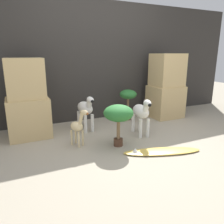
{
  "coord_description": "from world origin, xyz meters",
  "views": [
    {
      "loc": [
        -1.5,
        -2.38,
        1.27
      ],
      "look_at": [
        -0.06,
        0.73,
        0.34
      ],
      "focal_mm": 35.0,
      "sensor_mm": 36.0,
      "label": 1
    }
  ],
  "objects_px": {
    "giraffe_figurine": "(78,125)",
    "potted_palm_front": "(128,96)",
    "zebra_left": "(86,109)",
    "potted_palm_back": "(118,115)",
    "zebra_right": "(141,112)",
    "surfboard": "(161,151)"
  },
  "relations": [
    {
      "from": "potted_palm_back",
      "to": "surfboard",
      "type": "distance_m",
      "value": 0.75
    },
    {
      "from": "zebra_left",
      "to": "surfboard",
      "type": "xyz_separation_m",
      "value": [
        0.62,
        -1.25,
        -0.35
      ]
    },
    {
      "from": "potted_palm_front",
      "to": "surfboard",
      "type": "xyz_separation_m",
      "value": [
        -0.31,
        -1.48,
        -0.45
      ]
    },
    {
      "from": "zebra_right",
      "to": "giraffe_figurine",
      "type": "xyz_separation_m",
      "value": [
        -1.02,
        -0.0,
        -0.07
      ]
    },
    {
      "from": "giraffe_figurine",
      "to": "potted_palm_back",
      "type": "height_order",
      "value": "potted_palm_back"
    },
    {
      "from": "zebra_left",
      "to": "surfboard",
      "type": "bearing_deg",
      "value": -63.71
    },
    {
      "from": "giraffe_figurine",
      "to": "potted_palm_back",
      "type": "bearing_deg",
      "value": -24.18
    },
    {
      "from": "surfboard",
      "to": "potted_palm_back",
      "type": "bearing_deg",
      "value": 133.18
    },
    {
      "from": "giraffe_figurine",
      "to": "surfboard",
      "type": "height_order",
      "value": "giraffe_figurine"
    },
    {
      "from": "zebra_right",
      "to": "potted_palm_front",
      "type": "relative_size",
      "value": 1.03
    },
    {
      "from": "potted_palm_back",
      "to": "zebra_right",
      "type": "bearing_deg",
      "value": 24.1
    },
    {
      "from": "zebra_right",
      "to": "surfboard",
      "type": "xyz_separation_m",
      "value": [
        -0.1,
        -0.67,
        -0.35
      ]
    },
    {
      "from": "zebra_left",
      "to": "potted_palm_back",
      "type": "xyz_separation_m",
      "value": [
        0.2,
        -0.81,
        0.09
      ]
    },
    {
      "from": "potted_palm_front",
      "to": "potted_palm_back",
      "type": "bearing_deg",
      "value": -124.85
    },
    {
      "from": "zebra_left",
      "to": "potted_palm_front",
      "type": "bearing_deg",
      "value": 13.89
    },
    {
      "from": "zebra_right",
      "to": "potted_palm_back",
      "type": "relative_size",
      "value": 1.04
    },
    {
      "from": "zebra_left",
      "to": "giraffe_figurine",
      "type": "xyz_separation_m",
      "value": [
        -0.3,
        -0.58,
        -0.07
      ]
    },
    {
      "from": "potted_palm_back",
      "to": "surfboard",
      "type": "bearing_deg",
      "value": -46.82
    },
    {
      "from": "giraffe_figurine",
      "to": "potted_palm_front",
      "type": "xyz_separation_m",
      "value": [
        1.23,
        0.81,
        0.17
      ]
    },
    {
      "from": "potted_palm_front",
      "to": "potted_palm_back",
      "type": "distance_m",
      "value": 1.27
    },
    {
      "from": "giraffe_figurine",
      "to": "zebra_right",
      "type": "bearing_deg",
      "value": 0.18
    },
    {
      "from": "zebra_right",
      "to": "potted_palm_back",
      "type": "height_order",
      "value": "zebra_right"
    }
  ]
}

